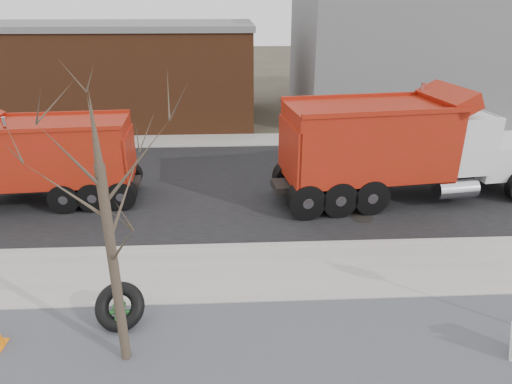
{
  "coord_description": "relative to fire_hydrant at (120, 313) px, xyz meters",
  "views": [
    {
      "loc": [
        -1.03,
        -9.61,
        6.45
      ],
      "look_at": [
        -0.44,
        2.24,
        1.4
      ],
      "focal_mm": 32.0,
      "sensor_mm": 36.0,
      "label": 1
    }
  ],
  "objects": [
    {
      "name": "ground",
      "position": [
        3.49,
        1.66,
        -0.34
      ],
      "size": [
        120.0,
        120.0,
        0.0
      ],
      "primitive_type": "plane",
      "color": "#383328",
      "rests_on": "ground"
    },
    {
      "name": "sidewalk",
      "position": [
        3.49,
        1.91,
        -0.31
      ],
      "size": [
        60.0,
        2.5,
        0.06
      ],
      "primitive_type": "cube",
      "color": "#9E9B93",
      "rests_on": "ground"
    },
    {
      "name": "curb",
      "position": [
        3.49,
        3.21,
        -0.29
      ],
      "size": [
        60.0,
        0.15,
        0.11
      ],
      "primitive_type": "cube",
      "color": "#9E9B93",
      "rests_on": "ground"
    },
    {
      "name": "road",
      "position": [
        3.49,
        7.96,
        -0.33
      ],
      "size": [
        60.0,
        9.4,
        0.02
      ],
      "primitive_type": "cube",
      "color": "black",
      "rests_on": "ground"
    },
    {
      "name": "far_sidewalk",
      "position": [
        3.49,
        13.66,
        -0.31
      ],
      "size": [
        60.0,
        2.0,
        0.06
      ],
      "primitive_type": "cube",
      "color": "#9E9B93",
      "rests_on": "ground"
    },
    {
      "name": "building_grey",
      "position": [
        12.49,
        19.66,
        3.66
      ],
      "size": [
        12.0,
        10.0,
        8.0
      ],
      "color": "slate",
      "rests_on": "ground"
    },
    {
      "name": "building_brick",
      "position": [
        -6.51,
        18.66,
        2.31
      ],
      "size": [
        20.2,
        8.2,
        5.3
      ],
      "color": "brown",
      "rests_on": "ground"
    },
    {
      "name": "bare_tree",
      "position": [
        0.29,
        -0.94,
        2.95
      ],
      "size": [
        3.2,
        3.2,
        5.2
      ],
      "color": "#382D23",
      "rests_on": "ground"
    },
    {
      "name": "fire_hydrant",
      "position": [
        0.0,
        0.0,
        0.0
      ],
      "size": [
        0.42,
        0.41,
        0.75
      ],
      "rotation": [
        0.0,
        0.0,
        -0.03
      ],
      "color": "#286A30",
      "rests_on": "ground"
    },
    {
      "name": "truck_tire",
      "position": [
        -0.02,
        0.08,
        0.12
      ],
      "size": [
        1.06,
        0.91,
        0.98
      ],
      "color": "black",
      "rests_on": "ground"
    },
    {
      "name": "dump_truck_red_a",
      "position": [
        8.09,
        6.5,
        1.57
      ],
      "size": [
        9.49,
        3.64,
        3.77
      ],
      "rotation": [
        0.0,
        0.0,
        0.13
      ],
      "color": "black",
      "rests_on": "ground"
    },
    {
      "name": "dump_truck_red_b",
      "position": [
        -4.19,
        6.62,
        1.28
      ],
      "size": [
        7.58,
        2.69,
        3.18
      ],
      "rotation": [
        0.0,
        0.0,
        3.22
      ],
      "color": "black",
      "rests_on": "ground"
    }
  ]
}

